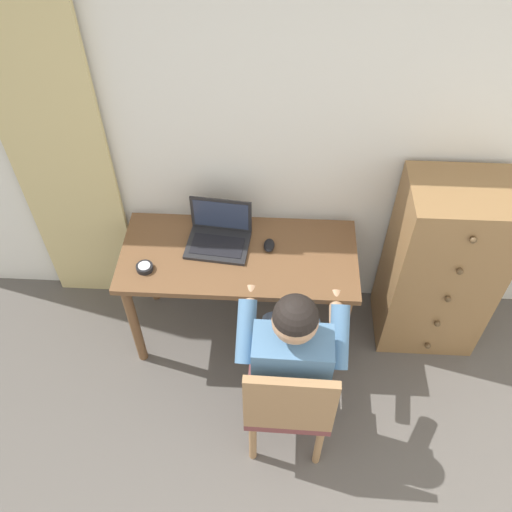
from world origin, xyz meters
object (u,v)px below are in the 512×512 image
laptop (219,235)px  computer_mouse (269,245)px  person_seated (291,349)px  desk_clock (145,267)px  dresser (441,267)px  chair (289,401)px  desk (239,267)px

laptop → computer_mouse: bearing=-6.7°
person_seated → desk_clock: 0.89m
dresser → desk_clock: size_ratio=12.93×
desk_clock → computer_mouse: bearing=16.5°
chair → computer_mouse: chair is taller
desk → desk_clock: desk_clock is taller
chair → desk_clock: chair is taller
chair → person_seated: 0.26m
person_seated → chair: bearing=-90.9°
desk → chair: (0.29, -0.73, -0.13)m
person_seated → computer_mouse: (-0.13, 0.61, 0.08)m
laptop → desk_clock: laptop is taller
desk → laptop: laptop is taller
desk → dresser: bearing=4.4°
desk → computer_mouse: computer_mouse is taller
chair → desk_clock: 1.02m
dresser → chair: size_ratio=1.34×
chair → person_seated: size_ratio=0.73×
desk → desk_clock: bearing=-164.5°
person_seated → computer_mouse: bearing=102.2°
desk → desk_clock: (-0.49, -0.14, 0.12)m
desk → desk_clock: 0.52m
dresser → chair: (-0.85, -0.82, -0.10)m
person_seated → computer_mouse: person_seated is taller
desk → person_seated: bearing=-61.8°
chair → desk_clock: bearing=142.6°
desk → person_seated: person_seated is taller
dresser → laptop: (-1.26, 0.00, 0.19)m
computer_mouse → desk_clock: (-0.66, -0.19, -0.00)m
desk → laptop: bearing=141.7°
chair → laptop: size_ratio=2.39×
dresser → chair: dresser is taller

